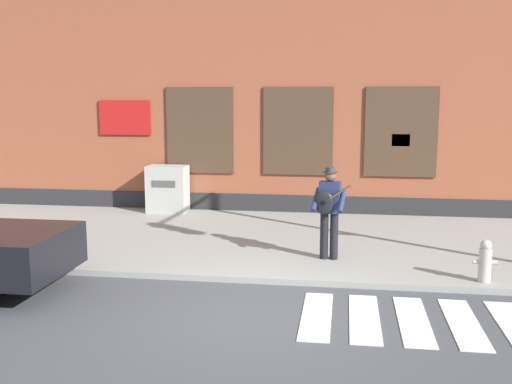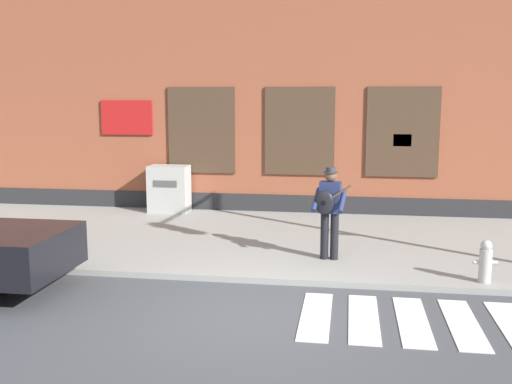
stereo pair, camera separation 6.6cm
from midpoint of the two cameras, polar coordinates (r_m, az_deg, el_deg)
name	(u,v)px [view 2 (the right image)]	position (r m, az deg, el deg)	size (l,w,h in m)	color
ground_plane	(256,315)	(8.72, 0.21, -11.62)	(160.00, 160.00, 0.00)	#424449
sidewalk	(287,240)	(12.76, 3.13, -4.62)	(28.00, 5.78, 0.10)	gray
building_backdrop	(306,61)	(17.29, 4.92, 12.33)	(28.00, 4.06, 8.12)	brown
busker	(329,207)	(10.98, 7.15, -1.46)	(0.72, 0.59, 1.71)	black
utility_box	(169,189)	(15.64, -8.15, 0.31)	(1.01, 0.67, 1.20)	#ADADA8
fire_hydrant	(485,262)	(10.39, 21.19, -6.20)	(0.38, 0.20, 0.70)	#B2ADA8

